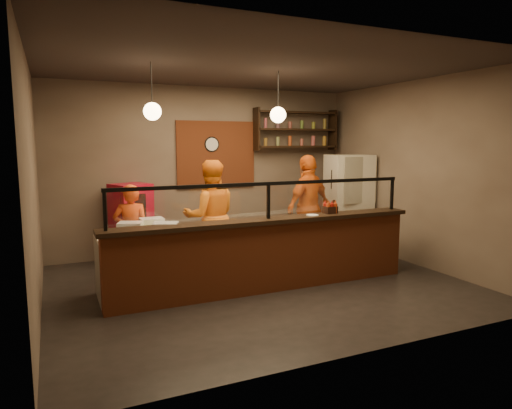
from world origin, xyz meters
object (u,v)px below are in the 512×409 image
cook_mid (210,216)px  pizza_dough (260,222)px  cook_left (131,232)px  condiment_caddy (330,210)px  wall_clock (212,144)px  fridge (348,202)px  pepper_mill (334,206)px  red_cooler (132,223)px  cook_right (309,207)px

cook_mid → pizza_dough: cook_mid is taller
cook_left → condiment_caddy: (2.78, -1.32, 0.36)m
wall_clock → fridge: size_ratio=0.16×
condiment_caddy → pepper_mill: 0.09m
red_cooler → pepper_mill: red_cooler is taller
cook_mid → cook_right: 1.96m
cook_left → pepper_mill: cook_left is taller
cook_right → pizza_dough: bearing=9.9°
condiment_caddy → cook_left: bearing=154.7°
pepper_mill → cook_left: bearing=155.6°
red_cooler → cook_left: bearing=-122.1°
cook_left → pizza_dough: bearing=168.5°
wall_clock → cook_mid: bearing=-110.0°
cook_right → cook_mid: bearing=-17.2°
wall_clock → pepper_mill: (1.06, -2.68, -0.94)m
fridge → pizza_dough: 2.69m
wall_clock → cook_right: wall_clock is taller
red_cooler → condiment_caddy: red_cooler is taller
pizza_dough → pepper_mill: pepper_mill is taller
fridge → pepper_mill: 2.19m
cook_left → condiment_caddy: cook_left is taller
cook_left → pizza_dough: cook_left is taller
red_cooler → condiment_caddy: 3.56m
red_cooler → wall_clock: bearing=-12.1°
cook_left → condiment_caddy: 3.10m
cook_mid → cook_right: (1.95, 0.14, 0.03)m
wall_clock → cook_right: size_ratio=0.16×
cook_right → condiment_caddy: cook_right is taller
cook_right → wall_clock: bearing=-64.7°
cook_mid → pepper_mill: cook_mid is taller
cook_left → cook_right: cook_right is taller
cook_left → red_cooler: (0.17, 1.07, -0.05)m
cook_mid → fridge: (3.04, 0.42, 0.02)m
cook_mid → fridge: fridge is taller
wall_clock → cook_mid: wall_clock is taller
fridge → red_cooler: fridge is taller
cook_left → red_cooler: cook_left is taller
pizza_dough → condiment_caddy: (0.93, -0.54, 0.21)m
cook_right → condiment_caddy: bearing=50.9°
cook_mid → condiment_caddy: (1.52, -1.22, 0.19)m
cook_right → pizza_dough: size_ratio=3.73×
wall_clock → red_cooler: (-1.63, -0.31, -1.39)m
cook_mid → pepper_mill: bearing=152.1°
pizza_dough → condiment_caddy: condiment_caddy is taller
fridge → red_cooler: size_ratio=1.34×
cook_mid → condiment_caddy: 1.96m
condiment_caddy → cook_mid: bearing=141.1°
cook_right → fridge: 1.12m
pizza_dough → condiment_caddy: bearing=-30.0°
fridge → pizza_dough: size_ratio=3.69×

